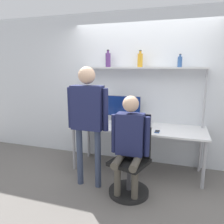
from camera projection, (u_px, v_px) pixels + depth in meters
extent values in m
plane|color=slate|center=(132.00, 180.00, 3.44)|extent=(12.00, 12.00, 0.00)
cube|color=silver|center=(143.00, 89.00, 3.91)|extent=(8.00, 0.06, 2.70)
cube|color=white|center=(138.00, 128.00, 3.66)|extent=(2.20, 0.76, 0.03)
cylinder|color=#A5A5AA|center=(74.00, 149.00, 3.75)|extent=(0.05, 0.05, 0.74)
cylinder|color=#A5A5AA|center=(204.00, 165.00, 3.13)|extent=(0.05, 0.05, 0.74)
cylinder|color=#A5A5AA|center=(89.00, 137.00, 4.34)|extent=(0.05, 0.05, 0.74)
cylinder|color=#A5A5AA|center=(201.00, 149.00, 3.72)|extent=(0.05, 0.05, 0.74)
cube|color=silver|center=(142.00, 68.00, 3.68)|extent=(2.09, 0.25, 0.02)
cylinder|color=#B2B2B7|center=(88.00, 114.00, 4.17)|extent=(0.04, 0.04, 1.74)
cylinder|color=#B2B2B7|center=(203.00, 122.00, 3.55)|extent=(0.04, 0.04, 1.74)
cylinder|color=#B7B7BC|center=(124.00, 122.00, 3.96)|extent=(0.20, 0.20, 0.01)
cylinder|color=#B7B7BC|center=(124.00, 119.00, 3.95)|extent=(0.06, 0.06, 0.10)
cube|color=#B7B7BC|center=(124.00, 106.00, 3.91)|extent=(0.62, 0.01, 0.38)
cube|color=navy|center=(124.00, 106.00, 3.90)|extent=(0.59, 0.02, 0.36)
cube|color=silver|center=(140.00, 129.00, 3.50)|extent=(0.35, 0.24, 0.01)
cube|color=black|center=(140.00, 129.00, 3.48)|extent=(0.29, 0.13, 0.00)
cube|color=silver|center=(142.00, 120.00, 3.57)|extent=(0.35, 0.04, 0.24)
cube|color=black|center=(141.00, 120.00, 3.56)|extent=(0.31, 0.03, 0.21)
cube|color=#264C8C|center=(157.00, 131.00, 3.37)|extent=(0.07, 0.15, 0.01)
cube|color=black|center=(157.00, 131.00, 3.37)|extent=(0.06, 0.13, 0.00)
cylinder|color=black|center=(129.00, 191.00, 3.07)|extent=(0.56, 0.56, 0.06)
cylinder|color=#4C4C51|center=(129.00, 177.00, 3.03)|extent=(0.06, 0.06, 0.39)
cube|color=black|center=(129.00, 162.00, 2.98)|extent=(0.58, 0.58, 0.05)
cube|color=black|center=(137.00, 141.00, 3.10)|extent=(0.41, 0.16, 0.45)
cylinder|color=#4C473D|center=(117.00, 182.00, 2.91)|extent=(0.09, 0.09, 0.50)
cylinder|color=#4C473D|center=(135.00, 185.00, 2.84)|extent=(0.09, 0.09, 0.50)
cylinder|color=#4C473D|center=(118.00, 161.00, 2.87)|extent=(0.10, 0.38, 0.10)
cylinder|color=#4C473D|center=(136.00, 163.00, 2.80)|extent=(0.10, 0.38, 0.10)
cube|color=#1E234C|center=(130.00, 134.00, 2.93)|extent=(0.36, 0.20, 0.56)
cylinder|color=#1E234C|center=(114.00, 133.00, 3.00)|extent=(0.08, 0.08, 0.54)
cylinder|color=#1E234C|center=(147.00, 137.00, 2.86)|extent=(0.08, 0.08, 0.54)
sphere|color=#D8AD8C|center=(131.00, 104.00, 2.84)|extent=(0.22, 0.22, 0.22)
cylinder|color=#38425B|center=(80.00, 156.00, 3.26)|extent=(0.09, 0.09, 0.88)
cylinder|color=#38425B|center=(98.00, 159.00, 3.17)|extent=(0.09, 0.09, 0.88)
cube|color=#1E234C|center=(88.00, 108.00, 3.06)|extent=(0.45, 0.20, 0.62)
cylinder|color=#1E234C|center=(70.00, 108.00, 3.14)|extent=(0.08, 0.08, 0.59)
cylinder|color=#1E234C|center=(106.00, 110.00, 2.98)|extent=(0.08, 0.08, 0.59)
sphere|color=#D8AD8C|center=(87.00, 75.00, 2.97)|extent=(0.24, 0.24, 0.24)
cylinder|color=gold|center=(140.00, 60.00, 3.67)|extent=(0.09, 0.09, 0.22)
cylinder|color=gold|center=(140.00, 52.00, 3.64)|extent=(0.04, 0.04, 0.04)
cylinder|color=black|center=(140.00, 51.00, 3.63)|extent=(0.04, 0.04, 0.01)
cylinder|color=#593372|center=(108.00, 60.00, 3.84)|extent=(0.09, 0.09, 0.24)
cylinder|color=#593372|center=(108.00, 52.00, 3.81)|extent=(0.04, 0.04, 0.04)
cylinder|color=black|center=(108.00, 50.00, 3.80)|extent=(0.04, 0.04, 0.01)
cylinder|color=#335999|center=(180.00, 62.00, 3.48)|extent=(0.07, 0.07, 0.16)
cylinder|color=#335999|center=(180.00, 56.00, 3.46)|extent=(0.03, 0.03, 0.03)
cylinder|color=black|center=(180.00, 54.00, 3.46)|extent=(0.04, 0.04, 0.01)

